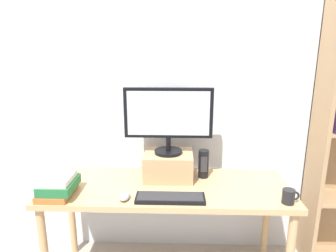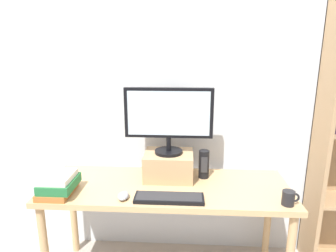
# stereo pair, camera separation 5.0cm
# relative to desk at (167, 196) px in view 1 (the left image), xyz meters

# --- Properties ---
(back_wall) EXTENTS (7.00, 0.08, 2.60)m
(back_wall) POSITION_rel_desk_xyz_m (0.00, 0.40, 0.68)
(back_wall) COLOR silver
(back_wall) RESTS_ON ground_plane
(desk) EXTENTS (1.58, 0.58, 0.70)m
(desk) POSITION_rel_desk_xyz_m (0.00, 0.00, 0.00)
(desk) COLOR tan
(desk) RESTS_ON ground_plane
(riser_box) EXTENTS (0.33, 0.27, 0.18)m
(riser_box) POSITION_rel_desk_xyz_m (0.01, 0.12, 0.17)
(riser_box) COLOR tan
(riser_box) RESTS_ON desk
(computer_monitor) EXTENTS (0.58, 0.19, 0.44)m
(computer_monitor) POSITION_rel_desk_xyz_m (0.01, 0.12, 0.51)
(computer_monitor) COLOR black
(computer_monitor) RESTS_ON riser_box
(keyboard) EXTENTS (0.41, 0.13, 0.02)m
(keyboard) POSITION_rel_desk_xyz_m (0.03, -0.20, 0.09)
(keyboard) COLOR black
(keyboard) RESTS_ON desk
(computer_mouse) EXTENTS (0.06, 0.10, 0.04)m
(computer_mouse) POSITION_rel_desk_xyz_m (-0.24, -0.20, 0.09)
(computer_mouse) COLOR #99999E
(computer_mouse) RESTS_ON desk
(book_stack) EXTENTS (0.21, 0.25, 0.13)m
(book_stack) POSITION_rel_desk_xyz_m (-0.65, -0.16, 0.14)
(book_stack) COLOR #AD662D
(book_stack) RESTS_ON desk
(coffee_mug) EXTENTS (0.10, 0.07, 0.08)m
(coffee_mug) POSITION_rel_desk_xyz_m (0.71, -0.21, 0.12)
(coffee_mug) COLOR black
(coffee_mug) RESTS_ON desk
(desk_speaker) EXTENTS (0.07, 0.07, 0.19)m
(desk_speaker) POSITION_rel_desk_xyz_m (0.25, 0.13, 0.17)
(desk_speaker) COLOR black
(desk_speaker) RESTS_ON desk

